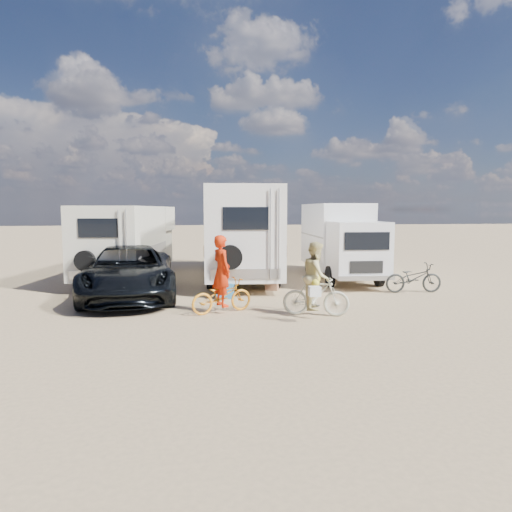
{
  "coord_description": "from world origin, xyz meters",
  "views": [
    {
      "loc": [
        -1.92,
        -11.04,
        2.77
      ],
      "look_at": [
        -0.09,
        3.13,
        1.3
      ],
      "focal_mm": 31.72,
      "sensor_mm": 36.0,
      "label": 1
    }
  ],
  "objects": [
    {
      "name": "bike_parked",
      "position": [
        5.22,
        3.11,
        0.5
      ],
      "size": [
        1.93,
        0.77,
        0.99
      ],
      "primitive_type": "imported",
      "rotation": [
        0.0,
        0.0,
        1.51
      ],
      "color": "black",
      "rests_on": "ground"
    },
    {
      "name": "rv_left",
      "position": [
        -4.62,
        7.31,
        1.45
      ],
      "size": [
        3.24,
        7.04,
        2.9
      ],
      "primitive_type": null,
      "rotation": [
        0.0,
        0.0,
        -0.13
      ],
      "color": "beige",
      "rests_on": "ground"
    },
    {
      "name": "dark_suv",
      "position": [
        -4.09,
        3.42,
        0.82
      ],
      "size": [
        3.29,
        6.11,
        1.63
      ],
      "primitive_type": "imported",
      "rotation": [
        0.0,
        0.0,
        0.1
      ],
      "color": "black",
      "rests_on": "ground"
    },
    {
      "name": "rv_main",
      "position": [
        -0.21,
        7.12,
        1.79
      ],
      "size": [
        3.04,
        8.55,
        3.58
      ],
      "primitive_type": null,
      "rotation": [
        0.0,
        0.0,
        -0.05
      ],
      "color": "white",
      "rests_on": "ground"
    },
    {
      "name": "cooler",
      "position": [
        -1.12,
        2.97,
        0.23
      ],
      "size": [
        0.6,
        0.45,
        0.46
      ],
      "primitive_type": "cube",
      "rotation": [
        0.0,
        0.0,
        0.05
      ],
      "color": "#2A6890",
      "rests_on": "ground"
    },
    {
      "name": "rider_woman",
      "position": [
        1.12,
        0.29,
        0.88
      ],
      "size": [
        0.89,
        1.02,
        1.77
      ],
      "primitive_type": "imported",
      "rotation": [
        0.0,
        0.0,
        1.27
      ],
      "color": "tan",
      "rests_on": "ground"
    },
    {
      "name": "box_truck",
      "position": [
        3.75,
        6.32,
        1.5
      ],
      "size": [
        2.27,
        6.23,
        3.0
      ],
      "primitive_type": null,
      "rotation": [
        0.0,
        0.0,
        -0.04
      ],
      "color": "silver",
      "rests_on": "ground"
    },
    {
      "name": "crate",
      "position": [
        0.62,
        4.23,
        0.17
      ],
      "size": [
        0.54,
        0.54,
        0.34
      ],
      "primitive_type": "cube",
      "rotation": [
        0.0,
        0.0,
        -0.34
      ],
      "color": "#8E6147",
      "rests_on": "ground"
    },
    {
      "name": "rider_man",
      "position": [
        -1.3,
        0.97,
        0.96
      ],
      "size": [
        0.7,
        0.82,
        1.92
      ],
      "primitive_type": "imported",
      "rotation": [
        0.0,
        0.0,
        1.98
      ],
      "color": "red",
      "rests_on": "ground"
    },
    {
      "name": "bike_woman",
      "position": [
        1.12,
        0.29,
        0.52
      ],
      "size": [
        1.8,
        0.98,
        1.04
      ],
      "primitive_type": "imported",
      "rotation": [
        0.0,
        0.0,
        1.27
      ],
      "color": "#B8B99E",
      "rests_on": "ground"
    },
    {
      "name": "bike_man",
      "position": [
        -1.3,
        0.97,
        0.46
      ],
      "size": [
        1.85,
        1.25,
        0.92
      ],
      "primitive_type": "imported",
      "rotation": [
        0.0,
        0.0,
        1.98
      ],
      "color": "orange",
      "rests_on": "ground"
    },
    {
      "name": "ground",
      "position": [
        0.0,
        0.0,
        0.0
      ],
      "size": [
        140.0,
        140.0,
        0.0
      ],
      "primitive_type": "plane",
      "color": "tan",
      "rests_on": "ground"
    }
  ]
}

